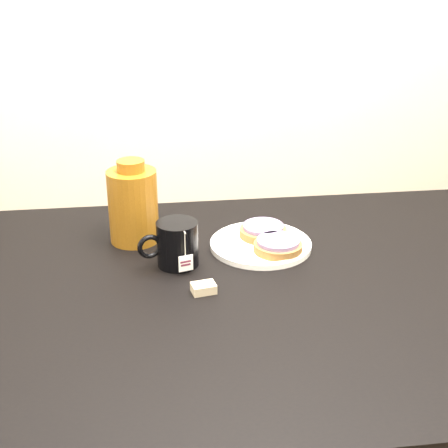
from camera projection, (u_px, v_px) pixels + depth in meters
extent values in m
cube|color=black|center=(282.00, 292.00, 1.23)|extent=(1.40, 0.90, 0.04)
cylinder|color=black|center=(10.00, 356.00, 1.66)|extent=(0.06, 0.06, 0.71)
cylinder|color=white|center=(261.00, 245.00, 1.37)|extent=(0.22, 0.22, 0.01)
torus|color=white|center=(261.00, 242.00, 1.36)|extent=(0.22, 0.22, 0.01)
cylinder|color=brown|center=(263.00, 232.00, 1.39)|extent=(0.13, 0.13, 0.02)
cylinder|color=gray|center=(263.00, 227.00, 1.38)|extent=(0.11, 0.11, 0.01)
cylinder|color=brown|center=(278.00, 247.00, 1.32)|extent=(0.14, 0.14, 0.02)
cylinder|color=gray|center=(278.00, 241.00, 1.31)|extent=(0.12, 0.12, 0.01)
cylinder|color=black|center=(178.00, 244.00, 1.27)|extent=(0.11, 0.11, 0.09)
cylinder|color=black|center=(177.00, 226.00, 1.26)|extent=(0.07, 0.07, 0.00)
torus|color=black|center=(150.00, 247.00, 1.25)|extent=(0.05, 0.02, 0.05)
cylinder|color=beige|center=(185.00, 243.00, 1.23)|extent=(0.00, 0.00, 0.05)
cube|color=white|center=(186.00, 263.00, 1.24)|extent=(0.03, 0.01, 0.03)
cube|color=#C6B793|center=(204.00, 288.00, 1.18)|extent=(0.05, 0.04, 0.02)
cylinder|color=#63380D|center=(133.00, 206.00, 1.37)|extent=(0.14, 0.14, 0.16)
cylinder|color=#63380D|center=(131.00, 166.00, 1.33)|extent=(0.06, 0.06, 0.02)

